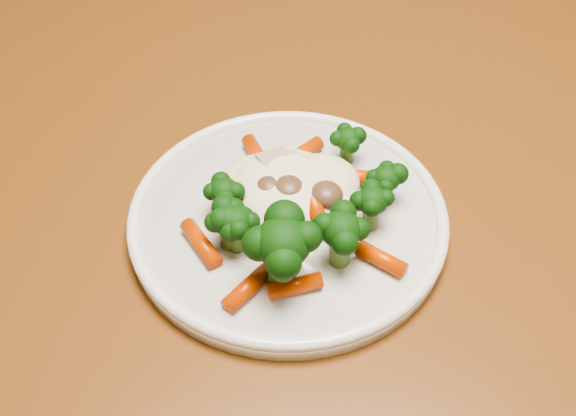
{
  "coord_description": "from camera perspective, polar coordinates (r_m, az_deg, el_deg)",
  "views": [
    {
      "loc": [
        -0.18,
        -0.69,
        1.16
      ],
      "look_at": [
        -0.15,
        -0.32,
        0.77
      ],
      "focal_mm": 45.0,
      "sensor_mm": 36.0,
      "label": 1
    }
  ],
  "objects": [
    {
      "name": "dining_table",
      "position": [
        0.66,
        -10.38,
        -4.57
      ],
      "size": [
        1.3,
        0.94,
        0.75
      ],
      "rotation": [
        0.0,
        0.0,
        -0.1
      ],
      "color": "brown",
      "rests_on": "ground"
    },
    {
      "name": "plate",
      "position": [
        0.55,
        0.0,
        -0.97
      ],
      "size": [
        0.24,
        0.24,
        0.01
      ],
      "primitive_type": "cylinder",
      "color": "white",
      "rests_on": "dining_table"
    },
    {
      "name": "meal",
      "position": [
        0.52,
        0.39,
        -0.01
      ],
      "size": [
        0.17,
        0.18,
        0.05
      ],
      "color": "#FBEBC9",
      "rests_on": "plate"
    }
  ]
}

